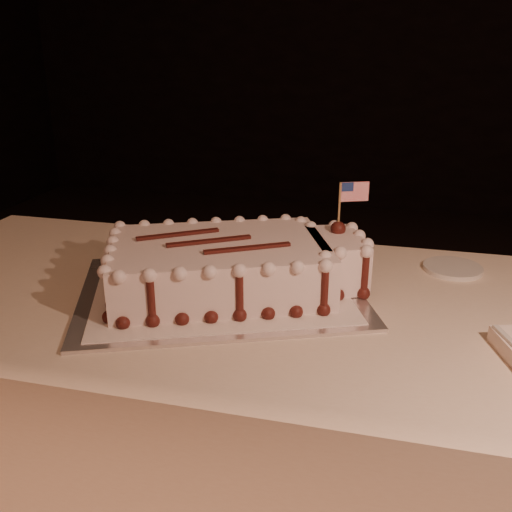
% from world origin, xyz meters
% --- Properties ---
extents(banquet_table, '(2.40, 0.80, 0.75)m').
position_xyz_m(banquet_table, '(0.00, 0.60, 0.38)').
color(banquet_table, beige).
rests_on(banquet_table, ground).
extents(cake_board, '(0.72, 0.64, 0.01)m').
position_xyz_m(cake_board, '(-0.39, 0.61, 0.75)').
color(cake_board, silver).
rests_on(cake_board, banquet_table).
extents(doily, '(0.65, 0.58, 0.00)m').
position_xyz_m(doily, '(-0.39, 0.61, 0.76)').
color(doily, white).
rests_on(doily, cake_board).
extents(sheet_cake, '(0.59, 0.45, 0.22)m').
position_xyz_m(sheet_cake, '(-0.36, 0.62, 0.81)').
color(sheet_cake, white).
rests_on(sheet_cake, doily).
extents(side_plate, '(0.14, 0.14, 0.01)m').
position_xyz_m(side_plate, '(0.11, 0.86, 0.76)').
color(side_plate, silver).
rests_on(side_plate, banquet_table).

